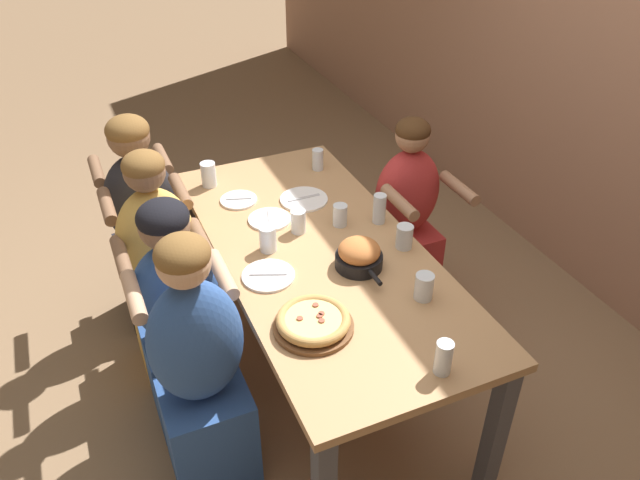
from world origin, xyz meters
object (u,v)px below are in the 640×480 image
object	(u,v)px
drinking_glass_a	(268,240)
diner_near_center	(181,325)
pizza_board_main	(313,322)
drinking_glass_b	(443,360)
drinking_glass_h	(318,161)
diner_near_midleft	(163,276)
drinking_glass_c	(379,210)
empty_plate_b	(304,199)
drinking_glass_i	(424,288)
empty_plate_c	(269,219)
drinking_glass_g	(298,221)
drinking_glass_d	(209,174)
diner_far_midleft	(405,226)
diner_near_left	(146,229)
skillet_bowl	(359,255)
drinking_glass_f	(404,238)
empty_plate_d	(239,200)
diner_near_midright	(201,378)
empty_plate_a	(268,276)
drinking_glass_e	(340,216)

from	to	relation	value
drinking_glass_a	diner_near_center	bearing A→B (deg)	-80.51
pizza_board_main	drinking_glass_b	bearing A→B (deg)	40.37
drinking_glass_h	diner_near_midleft	xyz separation A→B (m)	(0.31, -0.94, -0.27)
drinking_glass_c	drinking_glass_h	distance (m)	0.60
empty_plate_b	diner_near_center	bearing A→B (deg)	-61.58
empty_plate_b	drinking_glass_i	size ratio (longest dim) A/B	2.13
empty_plate_c	drinking_glass_g	bearing A→B (deg)	32.73
empty_plate_b	empty_plate_c	distance (m)	0.24
empty_plate_c	drinking_glass_i	xyz separation A→B (m)	(0.78, 0.37, 0.04)
drinking_glass_h	drinking_glass_d	bearing A→B (deg)	-95.87
drinking_glass_b	drinking_glass_i	bearing A→B (deg)	158.06
drinking_glass_a	drinking_glass_b	size ratio (longest dim) A/B	0.90
drinking_glass_a	diner_far_midleft	distance (m)	0.95
drinking_glass_b	diner_near_left	distance (m)	1.82
skillet_bowl	empty_plate_c	size ratio (longest dim) A/B	1.46
skillet_bowl	drinking_glass_f	bearing A→B (deg)	101.17
drinking_glass_f	diner_near_center	distance (m)	1.05
drinking_glass_a	diner_near_center	size ratio (longest dim) A/B	0.10
drinking_glass_g	diner_far_midleft	size ratio (longest dim) A/B	0.10
drinking_glass_d	drinking_glass_g	size ratio (longest dim) A/B	1.16
drinking_glass_b	drinking_glass_i	size ratio (longest dim) A/B	1.19
pizza_board_main	drinking_glass_g	bearing A→B (deg)	162.99
drinking_glass_g	drinking_glass_i	size ratio (longest dim) A/B	0.99
pizza_board_main	drinking_glass_f	world-z (taller)	drinking_glass_f
pizza_board_main	drinking_glass_d	world-z (taller)	drinking_glass_d
drinking_glass_b	diner_near_left	xyz separation A→B (m)	(-1.64, -0.75, -0.27)
drinking_glass_d	drinking_glass_h	world-z (taller)	drinking_glass_d
drinking_glass_a	empty_plate_d	bearing A→B (deg)	179.40
drinking_glass_c	drinking_glass_d	xyz separation A→B (m)	(-0.66, -0.64, 0.00)
empty_plate_b	drinking_glass_d	xyz separation A→B (m)	(-0.33, -0.39, 0.06)
empty_plate_d	diner_near_midright	xyz separation A→B (m)	(0.88, -0.44, -0.21)
diner_far_midleft	empty_plate_d	bearing A→B (deg)	-13.06
empty_plate_d	drinking_glass_a	world-z (taller)	drinking_glass_a
empty_plate_a	drinking_glass_c	size ratio (longest dim) A/B	1.53
drinking_glass_d	drinking_glass_h	size ratio (longest dim) A/B	1.11
empty_plate_b	drinking_glass_e	world-z (taller)	drinking_glass_e
empty_plate_b	drinking_glass_d	size ratio (longest dim) A/B	1.85
empty_plate_c	drinking_glass_g	size ratio (longest dim) A/B	1.82
drinking_glass_d	diner_near_left	size ratio (longest dim) A/B	0.11
drinking_glass_c	drinking_glass_h	bearing A→B (deg)	-174.61
drinking_glass_e	diner_near_midleft	bearing A→B (deg)	-105.87
empty_plate_b	drinking_glass_e	size ratio (longest dim) A/B	2.25
drinking_glass_i	diner_near_left	xyz separation A→B (m)	(-1.27, -0.90, -0.26)
drinking_glass_g	diner_near_midright	distance (m)	0.84
drinking_glass_b	diner_far_midleft	size ratio (longest dim) A/B	0.12
diner_near_left	drinking_glass_c	bearing A→B (deg)	-35.32
drinking_glass_g	diner_near_center	xyz separation A→B (m)	(0.16, -0.62, -0.28)
drinking_glass_g	drinking_glass_b	bearing A→B (deg)	7.36
empty_plate_d	drinking_glass_c	distance (m)	0.71
empty_plate_c	drinking_glass_b	world-z (taller)	drinking_glass_b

